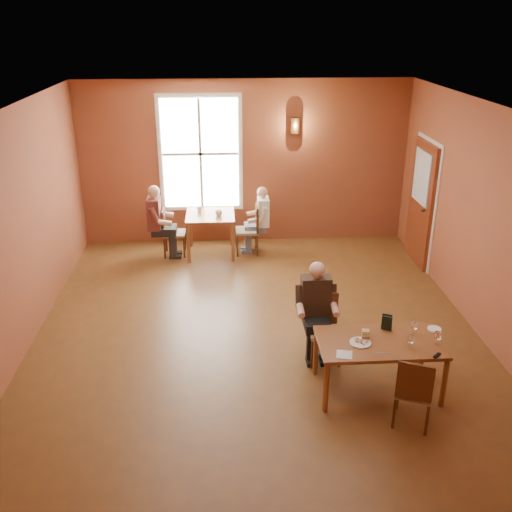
{
  "coord_description": "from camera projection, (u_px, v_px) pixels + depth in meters",
  "views": [
    {
      "loc": [
        -0.44,
        -6.78,
        4.02
      ],
      "look_at": [
        0.0,
        0.2,
        1.05
      ],
      "focal_mm": 40.0,
      "sensor_mm": 36.0,
      "label": 1
    }
  ],
  "objects": [
    {
      "name": "ground",
      "position": [
        257.0,
        332.0,
        7.82
      ],
      "size": [
        6.0,
        7.0,
        0.01
      ],
      "primitive_type": "cube",
      "color": "brown",
      "rests_on": "ground"
    },
    {
      "name": "wall_back",
      "position": [
        245.0,
        163.0,
        10.45
      ],
      "size": [
        6.0,
        0.04,
        3.0
      ],
      "primitive_type": "cube",
      "color": "brown",
      "rests_on": "ground"
    },
    {
      "name": "wall_front",
      "position": [
        289.0,
        402.0,
        4.02
      ],
      "size": [
        6.0,
        0.04,
        3.0
      ],
      "primitive_type": "cube",
      "color": "brown",
      "rests_on": "ground"
    },
    {
      "name": "wall_left",
      "position": [
        16.0,
        235.0,
        7.06
      ],
      "size": [
        0.04,
        7.0,
        3.0
      ],
      "primitive_type": "cube",
      "color": "brown",
      "rests_on": "ground"
    },
    {
      "name": "wall_right",
      "position": [
        487.0,
        225.0,
        7.41
      ],
      "size": [
        0.04,
        7.0,
        3.0
      ],
      "primitive_type": "cube",
      "color": "brown",
      "rests_on": "ground"
    },
    {
      "name": "ceiling",
      "position": [
        257.0,
        109.0,
        6.65
      ],
      "size": [
        6.0,
        7.0,
        0.04
      ],
      "primitive_type": "cube",
      "color": "white",
      "rests_on": "wall_back"
    },
    {
      "name": "window",
      "position": [
        200.0,
        154.0,
        10.28
      ],
      "size": [
        1.36,
        0.1,
        1.96
      ],
      "primitive_type": "cube",
      "color": "white",
      "rests_on": "wall_back"
    },
    {
      "name": "door",
      "position": [
        420.0,
        204.0,
        9.7
      ],
      "size": [
        0.12,
        1.04,
        2.1
      ],
      "primitive_type": "cube",
      "color": "maroon",
      "rests_on": "ground"
    },
    {
      "name": "wall_sconce",
      "position": [
        295.0,
        125.0,
        10.14
      ],
      "size": [
        0.16,
        0.16,
        0.28
      ],
      "primitive_type": "cylinder",
      "color": "brown",
      "rests_on": "wall_back"
    },
    {
      "name": "main_table",
      "position": [
        377.0,
        365.0,
        6.51
      ],
      "size": [
        1.38,
        0.78,
        0.65
      ],
      "primitive_type": null,
      "color": "brown",
      "rests_on": "ground"
    },
    {
      "name": "chair_diner_main",
      "position": [
        324.0,
        330.0,
        7.04
      ],
      "size": [
        0.38,
        0.38,
        0.85
      ],
      "primitive_type": null,
      "rotation": [
        0.0,
        0.0,
        3.14
      ],
      "color": "brown",
      "rests_on": "ground"
    },
    {
      "name": "diner_main",
      "position": [
        326.0,
        319.0,
        6.94
      ],
      "size": [
        0.48,
        0.48,
        1.2
      ],
      "primitive_type": null,
      "rotation": [
        0.0,
        0.0,
        3.14
      ],
      "color": "black",
      "rests_on": "ground"
    },
    {
      "name": "chair_empty",
      "position": [
        414.0,
        389.0,
        5.94
      ],
      "size": [
        0.48,
        0.48,
        0.83
      ],
      "primitive_type": null,
      "rotation": [
        0.0,
        0.0,
        -0.41
      ],
      "color": "#49280F",
      "rests_on": "ground"
    },
    {
      "name": "plate_food",
      "position": [
        360.0,
        342.0,
        6.33
      ],
      "size": [
        0.28,
        0.28,
        0.03
      ],
      "primitive_type": "cylinder",
      "rotation": [
        0.0,
        0.0,
        -0.18
      ],
      "color": "silver",
      "rests_on": "main_table"
    },
    {
      "name": "sandwich",
      "position": [
        365.0,
        335.0,
        6.4
      ],
      "size": [
        0.09,
        0.09,
        0.1
      ],
      "primitive_type": "cube",
      "rotation": [
        0.0,
        0.0,
        -0.14
      ],
      "color": "tan",
      "rests_on": "main_table"
    },
    {
      "name": "goblet_a",
      "position": [
        414.0,
        327.0,
        6.48
      ],
      "size": [
        0.08,
        0.08,
        0.17
      ],
      "primitive_type": null,
      "rotation": [
        0.0,
        0.0,
        0.13
      ],
      "color": "white",
      "rests_on": "main_table"
    },
    {
      "name": "goblet_b",
      "position": [
        438.0,
        338.0,
        6.27
      ],
      "size": [
        0.09,
        0.09,
        0.17
      ],
      "primitive_type": null,
      "rotation": [
        0.0,
        0.0,
        0.37
      ],
      "color": "white",
      "rests_on": "main_table"
    },
    {
      "name": "goblet_c",
      "position": [
        410.0,
        341.0,
        6.22
      ],
      "size": [
        0.08,
        0.08,
        0.16
      ],
      "primitive_type": null,
      "rotation": [
        0.0,
        0.0,
        0.38
      ],
      "color": "white",
      "rests_on": "main_table"
    },
    {
      "name": "menu_stand",
      "position": [
        387.0,
        322.0,
        6.57
      ],
      "size": [
        0.13,
        0.1,
        0.19
      ],
      "primitive_type": "cube",
      "rotation": [
        0.0,
        0.0,
        -0.41
      ],
      "color": "black",
      "rests_on": "main_table"
    },
    {
      "name": "knife",
      "position": [
        382.0,
        353.0,
        6.15
      ],
      "size": [
        0.18,
        0.03,
        0.0
      ],
      "primitive_type": "cube",
      "rotation": [
        0.0,
        0.0,
        -0.07
      ],
      "color": "silver",
      "rests_on": "main_table"
    },
    {
      "name": "napkin",
      "position": [
        344.0,
        355.0,
        6.12
      ],
      "size": [
        0.2,
        0.2,
        0.01
      ],
      "primitive_type": "cube",
      "rotation": [
        0.0,
        0.0,
        -0.24
      ],
      "color": "silver",
      "rests_on": "main_table"
    },
    {
      "name": "side_plate",
      "position": [
        434.0,
        329.0,
        6.61
      ],
      "size": [
        0.19,
        0.19,
        0.01
      ],
      "primitive_type": "cylinder",
      "rotation": [
        0.0,
        0.0,
        0.18
      ],
      "color": "silver",
      "rests_on": "main_table"
    },
    {
      "name": "sunglasses",
      "position": [
        437.0,
        355.0,
        6.1
      ],
      "size": [
        0.11,
        0.11,
        0.01
      ],
      "primitive_type": "cube",
      "rotation": [
        0.0,
        0.0,
        0.73
      ],
      "color": "black",
      "rests_on": "main_table"
    },
    {
      "name": "second_table",
      "position": [
        211.0,
        234.0,
        10.25
      ],
      "size": [
        0.85,
        0.85,
        0.75
      ],
      "primitive_type": null,
      "color": "brown",
      "rests_on": "ground"
    },
    {
      "name": "chair_diner_white",
      "position": [
        247.0,
        229.0,
        10.26
      ],
      "size": [
        0.4,
        0.4,
        0.9
      ],
      "primitive_type": null,
      "rotation": [
        0.0,
        0.0,
        1.57
      ],
      "color": "brown",
      "rests_on": "ground"
    },
    {
      "name": "diner_white",
      "position": [
        248.0,
        222.0,
        10.21
      ],
      "size": [
        0.47,
        0.47,
        1.17
      ],
      "primitive_type": null,
      "rotation": [
        0.0,
        0.0,
        1.57
      ],
      "color": "silver",
      "rests_on": "ground"
    },
    {
      "name": "chair_diner_maroon",
      "position": [
        174.0,
        232.0,
        10.19
      ],
      "size": [
        0.38,
        0.38,
        0.86
      ],
      "primitive_type": null,
      "rotation": [
        0.0,
        0.0,
        -1.57
      ],
      "color": "#462616",
      "rests_on": "ground"
    },
    {
      "name": "diner_maroon",
      "position": [
        172.0,
        221.0,
        10.11
      ],
      "size": [
        0.51,
        0.51,
        1.28
      ],
      "primitive_type": null,
      "rotation": [
        0.0,
        0.0,
        -1.57
      ],
      "color": "maroon",
      "rests_on": "ground"
    },
    {
      "name": "cup_a",
      "position": [
        219.0,
        213.0,
        10.01
      ],
      "size": [
        0.16,
        0.16,
        0.1
      ],
      "primitive_type": "imported",
      "rotation": [
        0.0,
        0.0,
        0.4
      ],
      "color": "white",
      "rests_on": "second_table"
    },
    {
      "name": "cup_b",
      "position": [
        199.0,
        210.0,
        10.21
      ],
      "size": [
        0.11,
        0.11,
        0.09
      ],
      "primitive_type": "imported",
      "rotation": [
        0.0,
        0.0,
        -0.2
      ],
      "color": "silver",
      "rests_on": "second_table"
    }
  ]
}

